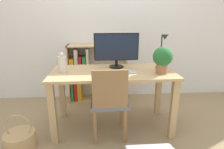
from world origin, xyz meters
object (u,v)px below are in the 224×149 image
Objects in this scene: monitor at (116,48)px; keyboard at (119,72)px; basket at (20,140)px; vase at (62,63)px; bookshelf at (87,74)px; desk_lamp at (163,48)px; chair at (109,101)px; potted_plant at (163,58)px.

keyboard is (0.01, -0.24, -0.23)m from monitor.
basket is (-1.05, -0.54, -0.86)m from monitor.
bookshelf is (0.22, 0.81, -0.38)m from vase.
desk_lamp is 1.34m from bookshelf.
keyboard is at bearing 49.41° from chair.
bookshelf is 1.39m from basket.
vase is (-0.63, -0.16, -0.14)m from monitor.
vase is 0.25× the size of bookshelf.
keyboard is at bearing -64.41° from bookshelf.
chair is (-0.59, -0.10, -0.44)m from potted_plant.
monitor is at bearing 26.94° from basket.
monitor is at bearing -57.50° from bookshelf.
monitor reaches higher than potted_plant.
monitor is 0.66m from chair.
monitor is 0.33m from keyboard.
bookshelf is at bearing 140.43° from desk_lamp.
chair is (0.52, -0.25, -0.37)m from vase.
keyboard is 0.59m from desk_lamp.
basket is (-1.53, -0.24, -0.80)m from potted_plant.
bookshelf is at bearing 133.21° from potted_plant.
potted_plant is at bearing -7.44° from keyboard.
basket is (-0.64, -1.19, -0.35)m from bookshelf.
potted_plant reaches higher than chair.
keyboard is at bearing 172.56° from potted_plant.
bookshelf reaches higher than keyboard.
keyboard is 0.42× the size of bookshelf.
vase is at bearing 172.74° from potted_plant.
potted_plant reaches higher than vase.
vase is 1.12m from potted_plant.
potted_plant reaches higher than bookshelf.
basket is (-0.42, -0.38, -0.73)m from vase.
desk_lamp is 1.86m from basket.
keyboard is at bearing 15.56° from basket.
monitor is at bearing 70.56° from chair.
monitor reaches higher than bookshelf.
monitor is at bearing 166.20° from desk_lamp.
bookshelf is 2.29× the size of basket.
keyboard is 1.03m from bookshelf.
vase is 0.56× the size of basket.
bookshelf is at bearing 101.98° from chair.
basket is (-1.07, -0.30, -0.63)m from keyboard.
desk_lamp is at bearing 72.69° from potted_plant.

